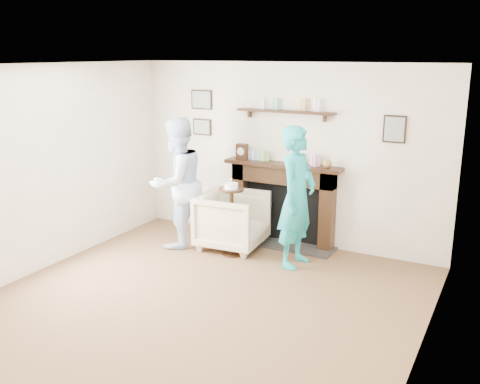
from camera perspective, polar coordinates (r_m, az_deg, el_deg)
name	(u,v)px	position (r m, az deg, el deg)	size (l,w,h in m)	color
ground	(189,312)	(5.73, -5.47, -12.62)	(5.00, 5.00, 0.00)	brown
room_shell	(221,148)	(5.77, -2.09, 4.73)	(4.54, 5.02, 2.52)	beige
armchair	(233,247)	(7.46, -0.77, -5.88)	(0.83, 0.86, 0.78)	tan
man	(179,245)	(7.58, -6.53, -5.63)	(0.87, 0.68, 1.79)	silver
woman	(295,264)	(6.92, 5.89, -7.66)	(0.65, 0.42, 1.77)	#1EAC97
pedestal_table	(231,208)	(6.99, -0.93, -1.75)	(0.33, 0.33, 1.05)	black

